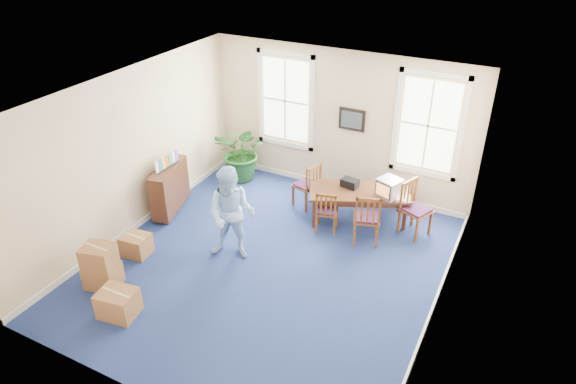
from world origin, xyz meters
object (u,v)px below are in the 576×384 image
at_px(man, 232,214).
at_px(cardboard_boxes, 115,265).
at_px(chair_near_left, 327,210).
at_px(potted_plant, 243,152).
at_px(conference_table, 358,205).
at_px(credenza, 170,190).
at_px(crt_tv, 389,188).

height_order(man, cardboard_boxes, man).
relative_size(chair_near_left, potted_plant, 0.68).
height_order(conference_table, chair_near_left, chair_near_left).
xyz_separation_m(conference_table, potted_plant, (-3.04, 0.46, 0.35)).
bearing_deg(credenza, cardboard_boxes, -89.30).
bearing_deg(crt_tv, chair_near_left, -122.54).
bearing_deg(potted_plant, credenza, -107.81).
xyz_separation_m(conference_table, chair_near_left, (-0.41, -0.69, 0.13)).
xyz_separation_m(crt_tv, man, (-2.21, -2.30, 0.04)).
relative_size(crt_tv, cardboard_boxes, 0.30).
distance_m(chair_near_left, potted_plant, 2.87).
relative_size(crt_tv, credenza, 0.36).
xyz_separation_m(crt_tv, chair_near_left, (-1.00, -0.73, -0.40)).
distance_m(credenza, potted_plant, 2.05).
height_order(chair_near_left, potted_plant, potted_plant).
bearing_deg(credenza, conference_table, 6.33).
bearing_deg(crt_tv, potted_plant, -165.03).
bearing_deg(potted_plant, man, -62.30).
xyz_separation_m(man, potted_plant, (-1.42, 2.71, -0.23)).
height_order(potted_plant, cardboard_boxes, potted_plant).
distance_m(credenza, cardboard_boxes, 2.51).
distance_m(chair_near_left, cardboard_boxes, 4.09).
height_order(chair_near_left, credenza, credenza).
distance_m(conference_table, cardboard_boxes, 4.88).
bearing_deg(chair_near_left, crt_tv, -158.29).
distance_m(crt_tv, potted_plant, 3.66).
distance_m(crt_tv, chair_near_left, 1.31).
xyz_separation_m(man, cardboard_boxes, (-1.34, -1.63, -0.49)).
distance_m(conference_table, chair_near_left, 0.81).
height_order(crt_tv, man, man).
xyz_separation_m(man, credenza, (-2.05, 0.77, -0.43)).
height_order(man, potted_plant, man).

